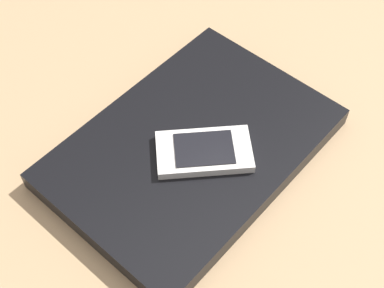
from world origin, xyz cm
name	(u,v)px	position (x,y,z in cm)	size (l,w,h in cm)	color
desk_surface	(125,154)	(0.00, 0.00, 1.50)	(120.00, 80.00, 3.00)	tan
laptop_closed	(192,148)	(-6.37, 5.68, 4.29)	(33.02, 22.91, 2.58)	black
cell_phone_on_laptop	(204,151)	(-6.39, 8.06, 6.16)	(12.56, 10.79, 1.23)	silver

